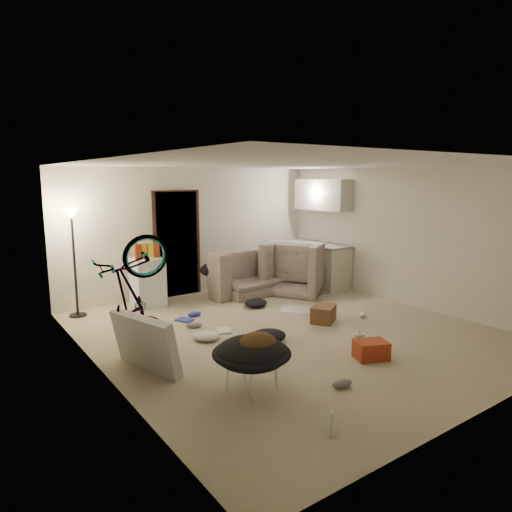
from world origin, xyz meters
TOP-DOWN VIEW (x-y plane):
  - floor at (0.00, 0.00)m, footprint 5.50×6.00m
  - ceiling at (0.00, 0.00)m, footprint 5.50×6.00m
  - wall_back at (0.00, 3.01)m, footprint 5.50×0.02m
  - wall_front at (0.00, -3.01)m, footprint 5.50×0.02m
  - wall_left at (-2.76, 0.00)m, footprint 0.02×6.00m
  - wall_right at (2.76, 0.00)m, footprint 0.02×6.00m
  - doorway at (-0.40, 2.97)m, footprint 0.85×0.10m
  - door_trim at (-0.40, 2.94)m, footprint 0.97×0.04m
  - floor_lamp at (-2.40, 2.65)m, footprint 0.28×0.28m
  - kitchen_counter at (2.43, 2.00)m, footprint 0.60×1.50m
  - counter_top at (2.43, 2.00)m, footprint 0.64×1.54m
  - kitchen_uppers at (2.56, 2.00)m, footprint 0.38×1.40m
  - sofa at (1.08, 2.45)m, footprint 2.36×1.04m
  - armchair at (1.82, 1.88)m, footprint 1.49×1.54m
  - bicycle at (-2.30, 0.25)m, footprint 1.72×0.89m
  - book_asset at (-1.51, -2.47)m, footprint 0.28×0.28m
  - mini_fridge at (-1.19, 2.55)m, footprint 0.53×0.53m
  - snack_box_0 at (-1.36, 2.55)m, footprint 0.10×0.07m
  - snack_box_1 at (-1.24, 2.55)m, footprint 0.10×0.07m
  - snack_box_2 at (-1.12, 2.55)m, footprint 0.10×0.07m
  - snack_box_3 at (-1.00, 2.55)m, footprint 0.11×0.08m
  - saucer_chair at (-1.58, -1.32)m, footprint 0.86×0.86m
  - hoodie at (-1.53, -1.35)m, footprint 0.60×0.56m
  - sofa_drape at (0.13, 2.45)m, footprint 0.58×0.48m
  - tv_box at (-2.30, -0.11)m, footprint 0.54×1.08m
  - drink_case_a at (0.78, 0.04)m, footprint 0.57×0.54m
  - drink_case_b at (0.21, -1.44)m, footprint 0.49×0.43m
  - juicer at (0.43, -1.02)m, footprint 0.17×0.17m
  - newspaper at (0.89, 0.82)m, footprint 0.73×0.74m
  - book_blue at (-1.05, 1.38)m, footprint 0.30×0.33m
  - book_white at (-0.79, 0.56)m, footprint 0.31×0.35m
  - shoe_0 at (-0.81, 1.48)m, footprint 0.25×0.11m
  - shoe_1 at (-1.09, 0.96)m, footprint 0.27×0.21m
  - shoe_2 at (-0.96, -0.88)m, footprint 0.19×0.28m
  - shoe_3 at (-0.70, -1.82)m, footprint 0.27×0.15m
  - shoe_4 at (1.48, -0.16)m, footprint 0.26×0.23m
  - clothes_lump_a at (-0.52, -0.19)m, footprint 0.57×0.49m
  - clothes_lump_b at (0.39, 1.38)m, footprint 0.57×0.54m
  - clothes_lump_c at (-1.20, 0.38)m, footprint 0.52×0.52m

SIDE VIEW (x-z plane):
  - floor at x=0.00m, z-range -0.02..0.00m
  - newspaper at x=0.89m, z-range 0.00..0.01m
  - book_asset at x=-1.51m, z-range 0.00..0.02m
  - book_white at x=-0.79m, z-range 0.00..0.03m
  - book_blue at x=-1.05m, z-range 0.00..0.03m
  - shoe_0 at x=-0.81m, z-range 0.00..0.09m
  - shoe_4 at x=1.48m, z-range 0.00..0.09m
  - shoe_1 at x=-1.09m, z-range 0.00..0.09m
  - shoe_2 at x=-0.96m, z-range 0.00..0.09m
  - shoe_3 at x=-0.70m, z-range 0.00..0.10m
  - clothes_lump_c at x=-1.20m, z-range 0.00..0.12m
  - clothes_lump_b at x=0.39m, z-range 0.00..0.14m
  - clothes_lump_a at x=-0.52m, z-range 0.00..0.17m
  - juicer at x=0.43m, z-range -0.02..0.23m
  - drink_case_b at x=0.21m, z-range 0.00..0.23m
  - drink_case_a at x=0.78m, z-range 0.00..0.27m
  - sofa at x=1.08m, z-range 0.00..0.68m
  - tv_box at x=-2.30m, z-range -0.01..0.70m
  - saucer_chair at x=-1.58m, z-range 0.06..0.67m
  - armchair at x=1.82m, z-range 0.00..0.76m
  - bicycle at x=-2.30m, z-range -0.04..0.91m
  - kitchen_counter at x=2.43m, z-range 0.00..0.88m
  - mini_fridge at x=-1.19m, z-range 0.00..0.89m
  - sofa_drape at x=0.13m, z-range 0.40..0.68m
  - hoodie at x=-1.53m, z-range 0.44..0.66m
  - counter_top at x=2.43m, z-range 0.88..0.92m
  - snack_box_0 at x=-1.36m, z-range 0.85..1.15m
  - snack_box_1 at x=-1.24m, z-range 0.85..1.15m
  - snack_box_2 at x=-1.12m, z-range 0.85..1.15m
  - snack_box_3 at x=-1.00m, z-range 0.85..1.15m
  - doorway at x=-0.40m, z-range 0.00..2.04m
  - door_trim at x=-0.40m, z-range -0.03..2.07m
  - wall_back at x=0.00m, z-range 0.00..2.50m
  - wall_front at x=0.00m, z-range 0.00..2.50m
  - wall_left at x=-2.76m, z-range 0.00..2.50m
  - wall_right at x=2.76m, z-range 0.00..2.50m
  - floor_lamp at x=-2.40m, z-range 0.40..2.21m
  - kitchen_uppers at x=2.56m, z-range 1.62..2.27m
  - ceiling at x=0.00m, z-range 2.50..2.52m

